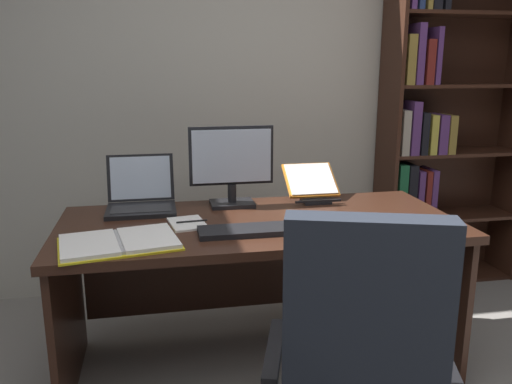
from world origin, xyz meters
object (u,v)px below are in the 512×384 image
reading_stand_with_book (311,183)px  open_binder (119,242)px  desk (256,254)px  notepad (187,223)px  laptop (141,199)px  computer_mouse (315,225)px  keyboard (247,231)px  pen (192,221)px  monitor (232,167)px  bookshelf (435,127)px

reading_stand_with_book → open_binder: size_ratio=0.53×
desk → notepad: 0.40m
laptop → notepad: 0.36m
desk → notepad: notepad is taller
computer_mouse → notepad: size_ratio=0.50×
laptop → keyboard: bearing=-45.8°
laptop → notepad: size_ratio=1.58×
notepad → computer_mouse: bearing=-17.6°
desk → pen: (-0.31, -0.09, 0.21)m
computer_mouse → pen: (-0.52, 0.17, -0.01)m
notepad → reading_stand_with_book: bearing=26.8°
laptop → computer_mouse: size_ratio=3.20×
desk → keyboard: keyboard is taller
laptop → keyboard: (0.45, -0.47, -0.04)m
monitor → notepad: monitor is taller
reading_stand_with_book → pen: size_ratio=1.95×
laptop → reading_stand_with_book: size_ratio=1.22×
desk → laptop: (-0.54, 0.21, 0.25)m
desk → monitor: size_ratio=4.29×
keyboard → open_binder: same height
pen → laptop: bearing=128.0°
laptop → open_binder: size_ratio=0.65×
monitor → keyboard: monitor is taller
desk → open_binder: open_binder is taller
notepad → desk: bearing=14.8°
pen → reading_stand_with_book: bearing=27.5°
pen → desk: bearing=15.7°
laptop → reading_stand_with_book: laptop is taller
monitor → open_binder: 0.76m
laptop → reading_stand_with_book: bearing=3.4°
desk → computer_mouse: size_ratio=17.58×
keyboard → pen: size_ratio=3.00×
notepad → pen: 0.02m
keyboard → notepad: 0.30m
bookshelf → monitor: size_ratio=5.19×
pen → monitor: bearing=51.8°
monitor → laptop: (-0.45, 0.01, -0.14)m
monitor → pen: (-0.22, -0.29, -0.19)m
open_binder → computer_mouse: bearing=-6.8°
laptop → open_binder: bearing=-98.5°
laptop → pen: size_ratio=2.38×
computer_mouse → bookshelf: bearing=42.5°
reading_stand_with_book → open_binder: reading_stand_with_book is taller
desk → bookshelf: (1.35, 0.78, 0.50)m
bookshelf → keyboard: bearing=-144.1°
reading_stand_with_book → keyboard: bearing=-130.2°
bookshelf → pen: 1.89m
monitor → desk: bearing=-66.7°
keyboard → notepad: size_ratio=2.00×
reading_stand_with_book → pen: reading_stand_with_book is taller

